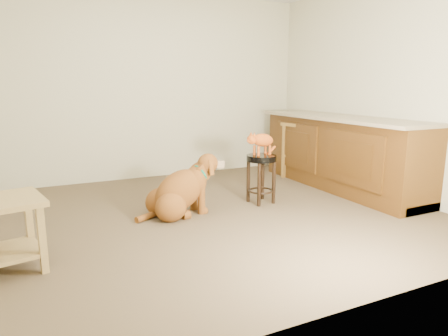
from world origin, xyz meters
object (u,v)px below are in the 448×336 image
side_table (4,224)px  golden_retriever (180,192)px  tabby_kitten (261,141)px  wood_stool (301,150)px  padded_stool (261,169)px

side_table → golden_retriever: size_ratio=0.59×
tabby_kitten → golden_retriever: bearing=175.1°
side_table → golden_retriever: 1.70m
side_table → tabby_kitten: bearing=15.2°
wood_stool → golden_retriever: (-2.13, -0.83, -0.17)m
side_table → tabby_kitten: 2.64m
padded_stool → side_table: bearing=-164.8°
side_table → tabby_kitten: size_ratio=1.33×
wood_stool → tabby_kitten: 1.45m
wood_stool → side_table: size_ratio=1.30×
golden_retriever → tabby_kitten: size_ratio=2.24×
tabby_kitten → wood_stool: bearing=28.5°
wood_stool → side_table: bearing=-157.9°
padded_stool → tabby_kitten: tabby_kitten is taller
padded_stool → wood_stool: size_ratio=0.69×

